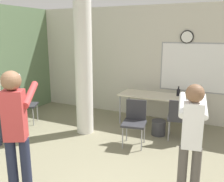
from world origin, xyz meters
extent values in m
cube|color=beige|center=(0.00, 5.06, 1.40)|extent=(8.00, 0.12, 2.80)
cylinder|color=black|center=(0.62, 4.99, 2.05)|extent=(0.30, 0.03, 0.30)
cylinder|color=white|center=(0.62, 4.97, 2.05)|extent=(0.25, 0.01, 0.25)
cube|color=#99999E|center=(0.93, 5.00, 1.35)|extent=(1.80, 0.01, 1.16)
cube|color=white|center=(0.93, 4.99, 1.35)|extent=(1.74, 0.02, 1.10)
cylinder|color=silver|center=(-1.20, 3.39, 1.40)|extent=(0.36, 0.36, 2.80)
cube|color=beige|center=(0.09, 4.47, 0.71)|extent=(1.70, 0.71, 0.03)
cylinder|color=gray|center=(-0.70, 4.18, 0.35)|extent=(0.04, 0.04, 0.70)
cylinder|color=gray|center=(0.88, 4.18, 0.35)|extent=(0.04, 0.04, 0.70)
cylinder|color=gray|center=(-0.70, 4.76, 0.35)|extent=(0.04, 0.04, 0.70)
cylinder|color=gray|center=(0.88, 4.76, 0.35)|extent=(0.04, 0.04, 0.70)
cylinder|color=black|center=(0.56, 4.61, 0.81)|extent=(0.08, 0.08, 0.16)
cylinder|color=black|center=(0.56, 4.61, 0.92)|extent=(0.03, 0.03, 0.07)
cylinder|color=#38383D|center=(0.32, 3.91, 0.16)|extent=(0.30, 0.30, 0.32)
cube|color=#2D2D33|center=(0.02, 3.19, 0.45)|extent=(0.51, 0.51, 0.04)
cube|color=#2D2D33|center=(-0.01, 3.39, 0.67)|extent=(0.40, 0.10, 0.40)
cylinder|color=#99999E|center=(-0.13, 2.98, 0.21)|extent=(0.02, 0.02, 0.43)
cylinder|color=#99999E|center=(0.23, 3.04, 0.21)|extent=(0.02, 0.02, 0.43)
cylinder|color=#99999E|center=(-0.19, 3.34, 0.21)|extent=(0.02, 0.02, 0.43)
cylinder|color=#99999E|center=(0.17, 3.40, 0.21)|extent=(0.02, 0.02, 0.43)
cube|color=#2D2D33|center=(-2.74, 3.26, 0.45)|extent=(0.59, 0.59, 0.04)
cube|color=#2D2D33|center=(-2.92, 3.17, 0.67)|extent=(0.21, 0.37, 0.40)
cylinder|color=#99999E|center=(-2.50, 3.18, 0.21)|extent=(0.02, 0.02, 0.43)
cylinder|color=#99999E|center=(-2.66, 3.50, 0.21)|extent=(0.02, 0.02, 0.43)
cylinder|color=#99999E|center=(-2.82, 3.02, 0.21)|extent=(0.02, 0.02, 0.43)
cylinder|color=#99999E|center=(-2.98, 3.34, 0.21)|extent=(0.02, 0.02, 0.43)
cube|color=#2D2D33|center=(0.74, 3.88, 0.45)|extent=(0.50, 0.50, 0.04)
cube|color=#2D2D33|center=(0.77, 3.68, 0.67)|extent=(0.40, 0.09, 0.40)
cylinder|color=#99999E|center=(0.88, 4.09, 0.21)|extent=(0.02, 0.02, 0.43)
cylinder|color=#99999E|center=(0.53, 4.03, 0.21)|extent=(0.02, 0.02, 0.43)
cylinder|color=#99999E|center=(0.94, 3.73, 0.21)|extent=(0.02, 0.02, 0.43)
cylinder|color=#99999E|center=(0.59, 3.68, 0.21)|extent=(0.02, 0.02, 0.43)
cylinder|color=white|center=(-2.16, 2.16, 1.26)|extent=(0.46, 0.35, 0.23)
cylinder|color=white|center=(-2.31, 2.37, 1.26)|extent=(0.46, 0.35, 0.23)
cylinder|color=#514C47|center=(1.31, 1.88, 0.40)|extent=(0.12, 0.12, 0.80)
cylinder|color=#514C47|center=(1.16, 1.85, 0.40)|extent=(0.12, 0.12, 0.80)
cube|color=white|center=(1.24, 1.87, 1.08)|extent=(0.26, 0.22, 0.57)
sphere|color=brown|center=(1.24, 1.87, 1.47)|extent=(0.22, 0.22, 0.22)
cylinder|color=white|center=(1.32, 2.11, 1.26)|extent=(0.17, 0.51, 0.23)
cylinder|color=white|center=(1.07, 2.07, 1.26)|extent=(0.17, 0.51, 0.23)
cube|color=white|center=(1.03, 2.29, 1.27)|extent=(0.06, 0.13, 0.04)
cylinder|color=#1E2338|center=(-0.65, 1.06, 0.44)|extent=(0.13, 0.13, 0.87)
cylinder|color=#1E2338|center=(-0.80, 0.98, 0.44)|extent=(0.13, 0.13, 0.87)
cube|color=#B23838|center=(-0.73, 1.02, 1.18)|extent=(0.32, 0.30, 0.62)
sphere|color=brown|center=(-0.73, 1.02, 1.61)|extent=(0.24, 0.24, 0.24)
cylinder|color=#B23838|center=(-0.72, 1.31, 1.38)|extent=(0.34, 0.52, 0.25)
cylinder|color=#B23838|center=(-0.97, 1.17, 1.38)|extent=(0.34, 0.52, 0.25)
cube|color=white|center=(-1.09, 1.39, 1.39)|extent=(0.09, 0.13, 0.04)
camera|label=1|loc=(1.56, -1.06, 2.16)|focal=40.00mm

